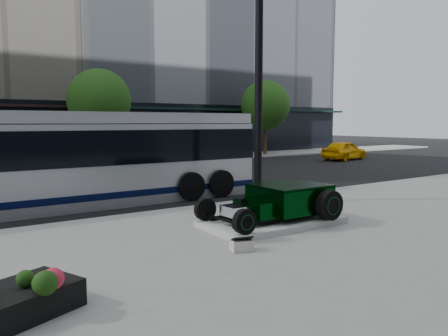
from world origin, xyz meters
TOP-DOWN VIEW (x-y plane):
  - ground at (0.00, 0.00)m, footprint 120.00×120.00m
  - sidewalk_far at (0.00, 14.00)m, footprint 70.00×4.00m
  - street_trees at (1.15, 13.07)m, footprint 29.80×3.80m
  - display_plinth at (-0.95, -5.27)m, footprint 3.40×1.80m
  - hot_rod at (-0.61, -5.27)m, footprint 3.22×2.00m
  - info_plaque at (-2.86, -6.56)m, footprint 0.47×0.41m
  - lamppost at (0.76, -2.57)m, footprint 0.44×0.44m
  - flower_planter at (-7.16, -7.31)m, footprint 2.09×1.58m
  - transit_bus at (-3.97, 0.62)m, footprint 12.12×2.88m
  - white_sedan at (3.42, 6.06)m, footprint 5.22×2.70m
  - yellow_taxi at (16.20, 7.04)m, footprint 4.14×2.23m

SIDE VIEW (x-z plane):
  - ground at x=0.00m, z-range 0.00..0.00m
  - sidewalk_far at x=0.00m, z-range 0.00..0.12m
  - display_plinth at x=-0.95m, z-range 0.12..0.27m
  - info_plaque at x=-2.86m, z-range 0.09..0.40m
  - flower_planter at x=-7.16m, z-range 0.04..0.65m
  - yellow_taxi at x=16.20m, z-range 0.00..1.34m
  - hot_rod at x=-0.61m, z-range 0.29..1.10m
  - white_sedan at x=3.42m, z-range 0.00..1.45m
  - transit_bus at x=-3.97m, z-range 0.02..2.95m
  - street_trees at x=1.15m, z-range 0.92..6.62m
  - lamppost at x=0.76m, z-range -0.18..7.86m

